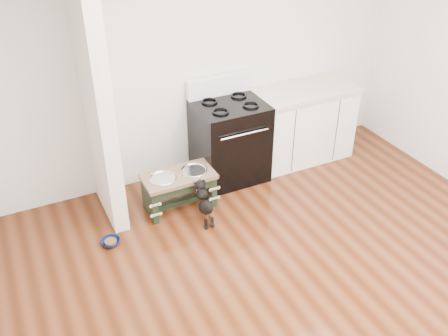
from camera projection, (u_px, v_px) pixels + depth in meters
ground at (318, 309)px, 4.16m from camera, size 5.00×5.00×0.00m
room_shell at (343, 139)px, 3.29m from camera, size 5.00×5.00×5.00m
partition_wall at (95, 93)px, 4.60m from camera, size 0.15×0.80×2.70m
oven_range at (230, 140)px, 5.64m from camera, size 0.76×0.69×1.14m
cabinet_run at (301, 124)px, 6.03m from camera, size 1.24×0.64×0.91m
dog_feeder at (179, 184)px, 5.21m from camera, size 0.75×0.40×0.42m
puppy at (204, 202)px, 5.02m from camera, size 0.13×0.38×0.45m
floor_bowl at (111, 242)px, 4.83m from camera, size 0.21×0.21×0.06m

